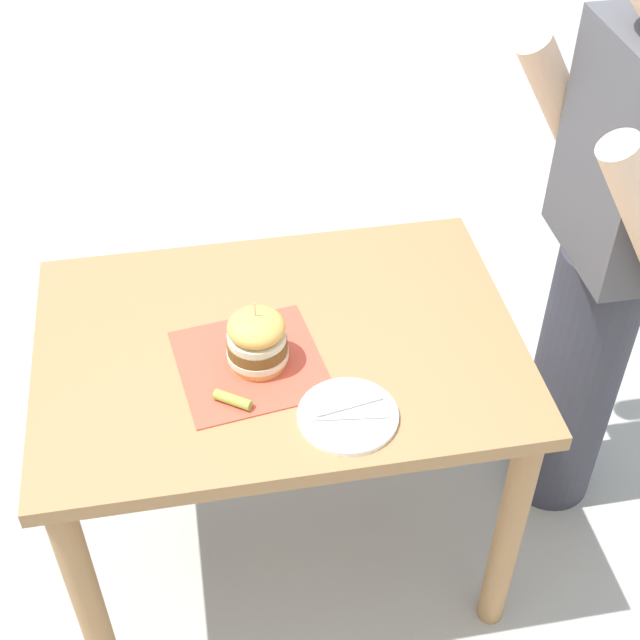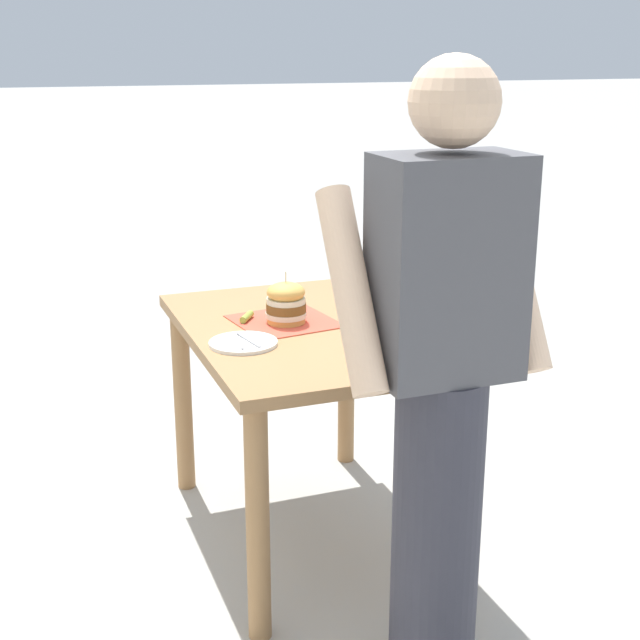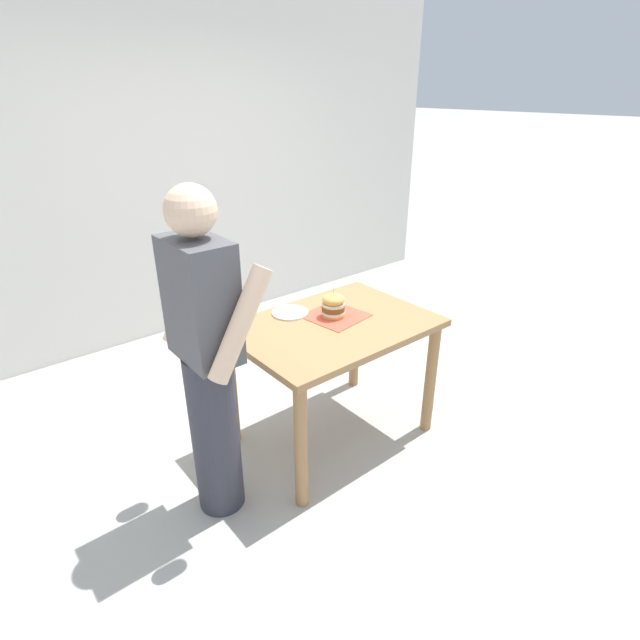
% 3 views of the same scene
% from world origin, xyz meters
% --- Properties ---
extents(ground_plane, '(80.00, 80.00, 0.00)m').
position_xyz_m(ground_plane, '(0.00, 0.00, 0.00)').
color(ground_plane, '#ADAAA3').
extents(patio_table, '(0.81, 1.14, 0.79)m').
position_xyz_m(patio_table, '(0.00, 0.00, 0.66)').
color(patio_table, '#9E7247').
rests_on(patio_table, ground).
extents(serving_paper, '(0.36, 0.36, 0.00)m').
position_xyz_m(serving_paper, '(0.07, -0.07, 0.79)').
color(serving_paper, '#D64C38').
rests_on(serving_paper, patio_table).
extents(sandwich, '(0.14, 0.14, 0.18)m').
position_xyz_m(sandwich, '(0.07, -0.06, 0.87)').
color(sandwich, gold).
rests_on(sandwich, serving_paper).
extents(pickle_spear, '(0.07, 0.09, 0.02)m').
position_xyz_m(pickle_spear, '(0.19, -0.13, 0.81)').
color(pickle_spear, '#8EA83D').
rests_on(pickle_spear, serving_paper).
extents(side_plate_with_forks, '(0.22, 0.22, 0.02)m').
position_xyz_m(side_plate_with_forks, '(0.27, 0.11, 0.80)').
color(side_plate_with_forks, white).
rests_on(side_plate_with_forks, patio_table).
extents(diner_across_table, '(0.55, 0.35, 1.69)m').
position_xyz_m(diner_across_table, '(-0.06, 0.83, 0.88)').
color(diner_across_table, '#33333D').
rests_on(diner_across_table, ground).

